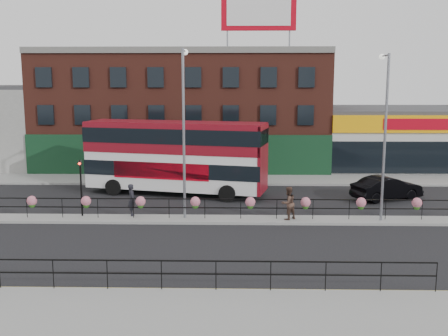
{
  "coord_description": "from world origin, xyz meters",
  "views": [
    {
      "loc": [
        0.7,
        -28.31,
        7.73
      ],
      "look_at": [
        0.0,
        3.0,
        2.5
      ],
      "focal_mm": 42.0,
      "sensor_mm": 36.0,
      "label": 1
    }
  ],
  "objects_px": {
    "pedestrian_b": "(288,203)",
    "lamp_column_west": "(184,119)",
    "double_decker_bus": "(176,150)",
    "pedestrian_a": "(132,200)",
    "car": "(387,188)",
    "lamp_column_east": "(384,123)"
  },
  "relations": [
    {
      "from": "pedestrian_a",
      "to": "pedestrian_b",
      "type": "xyz_separation_m",
      "value": [
        8.79,
        -0.66,
        0.01
      ]
    },
    {
      "from": "double_decker_bus",
      "to": "pedestrian_b",
      "type": "distance_m",
      "value": 10.11
    },
    {
      "from": "lamp_column_east",
      "to": "pedestrian_a",
      "type": "bearing_deg",
      "value": 177.92
    },
    {
      "from": "pedestrian_b",
      "to": "lamp_column_west",
      "type": "relative_size",
      "value": 0.2
    },
    {
      "from": "double_decker_bus",
      "to": "car",
      "type": "bearing_deg",
      "value": -5.58
    },
    {
      "from": "lamp_column_east",
      "to": "car",
      "type": "bearing_deg",
      "value": 70.71
    },
    {
      "from": "pedestrian_b",
      "to": "lamp_column_east",
      "type": "bearing_deg",
      "value": 146.92
    },
    {
      "from": "car",
      "to": "lamp_column_east",
      "type": "bearing_deg",
      "value": 137.65
    },
    {
      "from": "lamp_column_west",
      "to": "lamp_column_east",
      "type": "distance_m",
      "value": 10.85
    },
    {
      "from": "pedestrian_b",
      "to": "lamp_column_east",
      "type": "height_order",
      "value": "lamp_column_east"
    },
    {
      "from": "car",
      "to": "lamp_column_west",
      "type": "bearing_deg",
      "value": 89.06
    },
    {
      "from": "double_decker_bus",
      "to": "car",
      "type": "xyz_separation_m",
      "value": [
        14.0,
        -1.37,
        -2.29
      ]
    },
    {
      "from": "car",
      "to": "pedestrian_b",
      "type": "distance_m",
      "value": 9.03
    },
    {
      "from": "double_decker_bus",
      "to": "pedestrian_b",
      "type": "height_order",
      "value": "double_decker_bus"
    },
    {
      "from": "double_decker_bus",
      "to": "pedestrian_a",
      "type": "bearing_deg",
      "value": -105.86
    },
    {
      "from": "pedestrian_a",
      "to": "car",
      "type": "bearing_deg",
      "value": -87.5
    },
    {
      "from": "double_decker_bus",
      "to": "car",
      "type": "height_order",
      "value": "double_decker_bus"
    },
    {
      "from": "pedestrian_a",
      "to": "pedestrian_b",
      "type": "height_order",
      "value": "pedestrian_b"
    },
    {
      "from": "pedestrian_a",
      "to": "lamp_column_west",
      "type": "bearing_deg",
      "value": -108.55
    },
    {
      "from": "double_decker_bus",
      "to": "lamp_column_east",
      "type": "xyz_separation_m",
      "value": [
        12.07,
        -6.88,
        2.43
      ]
    },
    {
      "from": "double_decker_bus",
      "to": "lamp_column_east",
      "type": "distance_m",
      "value": 14.11
    },
    {
      "from": "pedestrian_b",
      "to": "lamp_column_west",
      "type": "height_order",
      "value": "lamp_column_west"
    }
  ]
}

